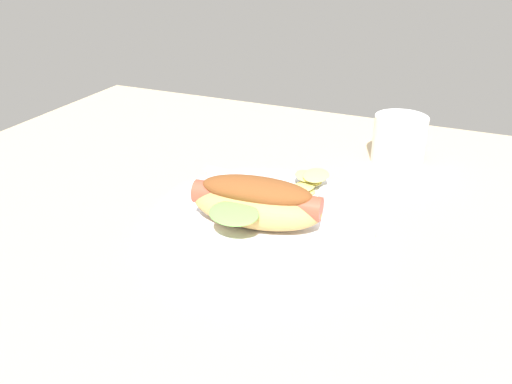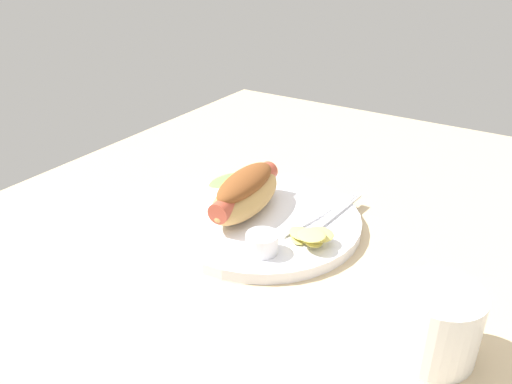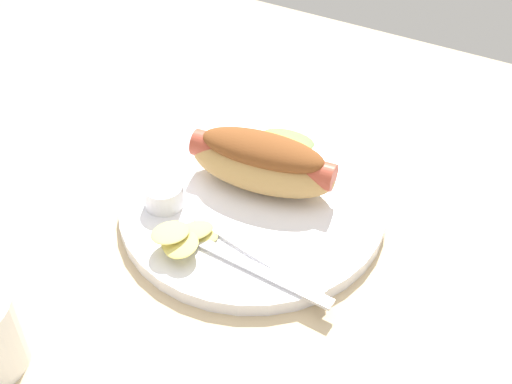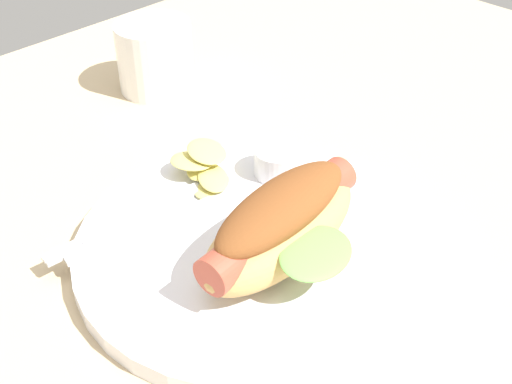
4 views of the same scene
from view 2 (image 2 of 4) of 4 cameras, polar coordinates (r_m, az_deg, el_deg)
ground_plane at (r=71.67cm, az=1.94°, el=-5.49°), size 120.00×90.00×1.80cm
plate at (r=73.07cm, az=0.74°, el=-3.22°), size 28.24×28.24×1.60cm
hot_dog at (r=72.32cm, az=-1.25°, el=0.03°), size 16.54×10.48×6.21cm
sauce_ramekin at (r=64.10cm, az=0.70°, el=-5.78°), size 4.17×4.17×2.57cm
fork at (r=73.23cm, az=8.65°, el=-2.58°), size 15.05×2.40×0.40cm
knife at (r=73.01cm, az=6.93°, el=-2.58°), size 15.76×4.62×0.36cm
chips_pile at (r=66.26cm, az=6.01°, el=-4.93°), size 6.19×7.53×2.57cm
drinking_cup at (r=53.89cm, az=19.72°, el=-13.79°), size 8.35×8.35×7.62cm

